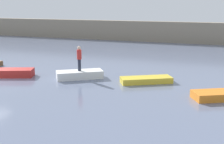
% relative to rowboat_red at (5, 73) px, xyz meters
% --- Properties ---
extents(embankment_wall, '(80.00, 1.20, 2.71)m').
position_rel_rowboat_red_xyz_m(embankment_wall, '(-0.57, 23.22, 1.08)').
color(embankment_wall, gray).
rests_on(embankment_wall, ground_plane).
extents(rowboat_red, '(4.05, 2.52, 0.54)m').
position_rel_rowboat_red_xyz_m(rowboat_red, '(0.00, 0.00, 0.00)').
color(rowboat_red, red).
rests_on(rowboat_red, ground_plane).
extents(rowboat_white, '(3.27, 2.79, 0.54)m').
position_rel_rowboat_red_xyz_m(rowboat_white, '(5.18, 1.35, -0.00)').
color(rowboat_white, white).
rests_on(rowboat_white, ground_plane).
extents(rowboat_yellow, '(3.44, 2.65, 0.38)m').
position_rel_rowboat_red_xyz_m(rowboat_yellow, '(9.79, 1.83, -0.08)').
color(rowboat_yellow, gold).
rests_on(rowboat_yellow, ground_plane).
extents(rowboat_orange, '(3.02, 2.43, 0.43)m').
position_rel_rowboat_red_xyz_m(rowboat_orange, '(14.32, -0.17, -0.06)').
color(rowboat_orange, orange).
rests_on(rowboat_orange, ground_plane).
extents(person_red_shirt, '(0.32, 0.32, 1.71)m').
position_rel_rowboat_red_xyz_m(person_red_shirt, '(5.18, 1.35, 1.23)').
color(person_red_shirt, '#232838').
rests_on(person_red_shirt, rowboat_white).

